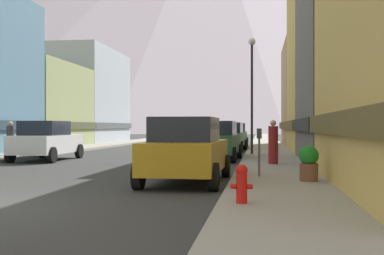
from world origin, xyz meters
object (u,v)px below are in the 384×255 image
car_left_1 (46,140)px  car_right_2 (229,137)px  car_driving_1 (227,131)px  parking_meter_near (259,145)px  car_right_1 (217,140)px  pedestrian_0 (10,139)px  car_right_0 (187,150)px  fire_hydrant_near (242,182)px  pedestrian_1 (273,144)px  streetlamp_right (252,78)px  car_driving_0 (227,131)px  potted_plant_0 (309,163)px  car_right_3 (235,135)px

car_left_1 → car_right_2: size_ratio=0.99×
car_driving_1 → parking_meter_near: 48.26m
car_right_2 → car_driving_1: size_ratio=1.02×
car_right_1 → pedestrian_0: size_ratio=2.73×
car_driving_1 → car_right_0: bearing=-87.4°
car_right_0 → fire_hydrant_near: size_ratio=6.29×
parking_meter_near → car_right_0: bearing=-161.7°
pedestrian_1 → streetlamp_right: size_ratio=0.28×
pedestrian_1 → fire_hydrant_near: bearing=-94.8°
car_left_1 → car_right_2: 12.42m
car_driving_0 → potted_plant_0: (5.40, -48.74, -0.29)m
parking_meter_near → potted_plant_0: (1.25, -1.08, -0.40)m
car_driving_0 → streetlamp_right: 36.68m
parking_meter_near → pedestrian_1: pedestrian_1 is taller
potted_plant_0 → pedestrian_1: pedestrian_1 is taller
car_right_1 → potted_plant_0: size_ratio=4.98×
pedestrian_0 → pedestrian_1: size_ratio=1.01×
car_driving_1 → fire_hydrant_near: 53.16m
car_right_3 → streetlamp_right: (1.55, -12.95, 3.09)m
car_left_1 → car_right_3: (7.60, 16.94, 0.00)m
car_right_0 → car_driving_1: size_ratio=1.01×
car_right_1 → streetlamp_right: 4.43m
car_right_3 → car_driving_0: 23.50m
car_right_0 → pedestrian_0: size_ratio=2.71×
car_driving_0 → parking_meter_near: size_ratio=3.31×
car_left_1 → potted_plant_0: bearing=-37.9°
fire_hydrant_near → pedestrian_1: size_ratio=0.43×
car_left_1 → car_driving_1: (5.40, 40.76, 0.00)m
fire_hydrant_near → streetlamp_right: size_ratio=0.12×
car_right_0 → car_driving_1: same height
car_left_1 → car_right_0: size_ratio=1.00×
car_right_3 → parking_meter_near: 24.33m
car_right_3 → pedestrian_1: bearing=-82.9°
car_right_3 → streetlamp_right: streetlamp_right is taller
car_right_1 → pedestrian_1: 4.59m
car_left_1 → pedestrian_1: size_ratio=2.73×
fire_hydrant_near → streetlamp_right: streetlamp_right is taller
car_right_2 → pedestrian_1: 12.74m
pedestrian_0 → car_driving_1: bearing=78.7°
car_driving_0 → car_driving_1: size_ratio=1.00×
car_right_0 → car_driving_0: 48.35m
pedestrian_1 → parking_meter_near: bearing=-96.2°
car_driving_0 → parking_meter_near: (4.15, -47.65, 0.11)m
car_driving_0 → pedestrian_1: bearing=-83.8°
car_driving_1 → pedestrian_0: bearing=-101.3°
pedestrian_0 → fire_hydrant_near: bearing=-49.3°
pedestrian_0 → streetlamp_right: streetlamp_right is taller
car_right_1 → car_driving_1: (-2.20, 39.55, 0.00)m
car_driving_0 → car_driving_1: same height
car_right_2 → car_driving_1: (-2.20, 30.94, 0.00)m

